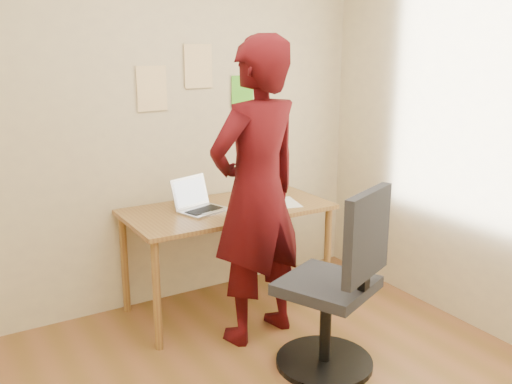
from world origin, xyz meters
TOP-DOWN VIEW (x-y plane):
  - room at (0.00, 0.00)m, footprint 3.58×3.58m
  - desk at (0.49, 1.38)m, footprint 1.40×0.70m
  - laptop at (0.29, 1.42)m, footprint 0.37×0.35m
  - paper_sheet at (0.88, 1.28)m, footprint 0.27×0.33m
  - phone at (0.68, 1.17)m, footprint 0.11×0.13m
  - wall_note_left at (0.12, 1.74)m, footprint 0.21×0.00m
  - wall_note_mid at (0.47, 1.74)m, footprint 0.21×0.00m
  - wall_note_right at (0.82, 1.74)m, footprint 0.18×0.00m
  - office_chair at (0.63, 0.35)m, footprint 0.63×0.64m
  - person at (0.45, 0.93)m, footprint 0.76×0.58m

SIDE VIEW (x-z plane):
  - office_chair at x=0.63m, z-range -0.08..1.01m
  - desk at x=0.49m, z-range 0.28..1.02m
  - paper_sheet at x=0.88m, z-range 0.74..0.74m
  - phone at x=0.68m, z-range 0.74..0.75m
  - laptop at x=0.29m, z-range 0.68..0.90m
  - person at x=0.45m, z-range 0.00..1.89m
  - room at x=0.00m, z-range -0.04..2.74m
  - wall_note_right at x=0.82m, z-range 1.36..1.60m
  - wall_note_left at x=0.12m, z-range 1.39..1.69m
  - wall_note_mid at x=0.47m, z-range 1.53..1.83m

